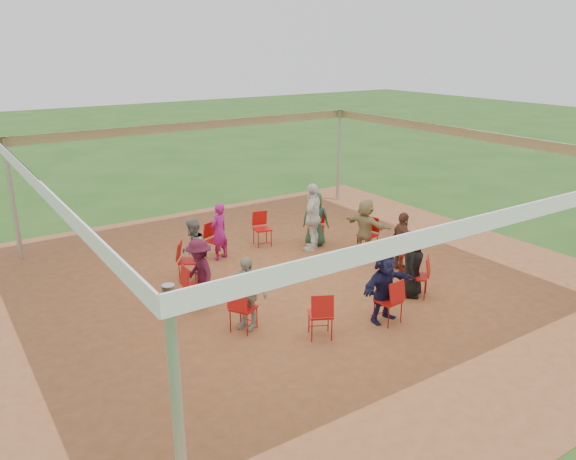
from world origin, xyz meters
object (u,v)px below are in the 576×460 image
chair_8 (320,314)px  chair_2 (316,227)px  chair_1 (368,235)px  person_seated_8 (413,264)px  chair_6 (195,287)px  cable_coil (332,269)px  person_seated_4 (193,250)px  person_seated_1 (365,226)px  person_seated_2 (316,219)px  standing_person (313,217)px  chair_3 (262,229)px  person_seated_5 (200,273)px  person_seated_7 (384,286)px  laptop (396,244)px  chair_10 (417,277)px  person_seated_0 (402,242)px  chair_7 (243,308)px  person_seated_3 (219,231)px  chair_9 (388,301)px  chair_5 (189,261)px  person_seated_6 (246,293)px  chair_0 (406,252)px  chair_4 (216,241)px

chair_8 → chair_2: bearing=81.8°
chair_1 → person_seated_8: size_ratio=0.63×
chair_6 → cable_coil: size_ratio=2.09×
chair_6 → person_seated_4: 1.42m
person_seated_1 → person_seated_2: size_ratio=1.00×
standing_person → chair_3: bearing=-84.5°
person_seated_5 → person_seated_8: 4.39m
person_seated_7 → standing_person: size_ratio=0.81×
chair_6 → laptop: chair_6 is taller
chair_6 → person_seated_7: (2.76, -2.52, 0.27)m
chair_10 → person_seated_0: (0.71, 1.20, 0.27)m
chair_7 → person_seated_3: 3.75m
chair_10 → person_seated_8: 0.29m
chair_9 → person_seated_7: 0.29m
person_seated_2 → chair_3: bearing=11.6°
chair_2 → chair_9: 4.61m
standing_person → chair_5: bearing=-36.4°
chair_9 → person_seated_4: size_ratio=0.63×
chair_5 → chair_7: bearing=32.7°
chair_3 → chair_8: bearing=81.8°
chair_1 → person_seated_3: person_seated_3 is taller
person_seated_7 → chair_3: bearing=81.6°
person_seated_2 → person_seated_6: size_ratio=1.00×
person_seated_1 → person_seated_6: bearing=98.2°
chair_7 → chair_9: 2.74m
laptop → person_seated_6: bearing=115.4°
person_seated_5 → person_seated_2: bearing=114.5°
chair_1 → person_seated_8: 2.69m
chair_0 → chair_2: same height
standing_person → person_seated_4: bearing=-35.2°
chair_0 → chair_8: size_ratio=1.00×
chair_0 → chair_3: 3.83m
chair_4 → person_seated_4: (-1.02, -0.95, 0.27)m
chair_10 → person_seated_5: person_seated_5 is taller
chair_0 → chair_10: same height
person_seated_2 → chair_7: bearing=81.6°
person_seated_7 → person_seated_8: 1.36m
person_seated_7 → person_seated_6: bearing=147.3°
chair_3 → cable_coil: 2.41m
person_seated_3 → person_seated_4: same height
person_seated_4 → person_seated_7: same height
chair_6 → person_seated_5: person_seated_5 is taller
chair_6 → chair_1: bearing=98.2°
person_seated_0 → cable_coil: person_seated_0 is taller
chair_1 → chair_7: (-4.66, -1.87, 0.00)m
person_seated_1 → person_seated_5: 4.78m
chair_1 → person_seated_8: person_seated_8 is taller
person_seated_0 → person_seated_6: bearing=114.5°
chair_0 → person_seated_3: bearing=66.1°
person_seated_4 → chair_9: bearing=64.8°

